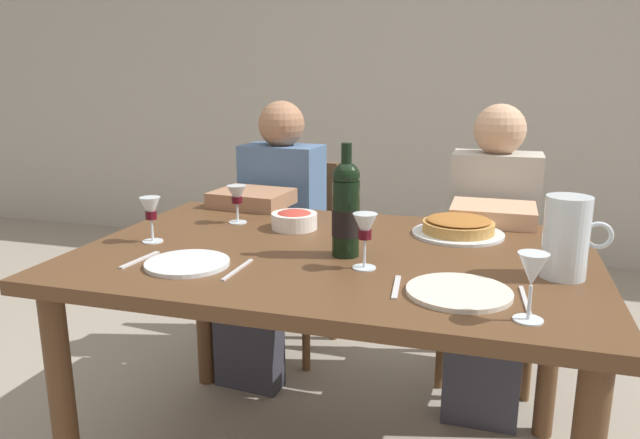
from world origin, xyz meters
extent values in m
cube|color=#B2ADA3|center=(0.00, 2.61, 1.40)|extent=(8.00, 0.10, 2.80)
cube|color=brown|center=(0.00, 0.00, 0.74)|extent=(1.50, 1.00, 0.04)
cylinder|color=brown|center=(-0.67, -0.42, 0.36)|extent=(0.07, 0.07, 0.72)
cylinder|color=brown|center=(-0.67, 0.42, 0.36)|extent=(0.07, 0.07, 0.72)
cylinder|color=brown|center=(0.67, 0.42, 0.36)|extent=(0.07, 0.07, 0.72)
cylinder|color=black|center=(0.04, -0.04, 0.87)|extent=(0.08, 0.08, 0.22)
sphere|color=black|center=(0.04, -0.04, 0.99)|extent=(0.08, 0.08, 0.08)
cylinder|color=black|center=(0.04, -0.04, 1.04)|extent=(0.03, 0.03, 0.08)
cylinder|color=black|center=(0.04, -0.04, 0.86)|extent=(0.08, 0.08, 0.08)
cylinder|color=silver|center=(0.63, -0.06, 0.87)|extent=(0.11, 0.11, 0.21)
cylinder|color=silver|center=(0.63, -0.06, 0.83)|extent=(0.11, 0.11, 0.13)
torus|color=silver|center=(0.70, -0.06, 0.88)|extent=(0.07, 0.01, 0.07)
cylinder|color=silver|center=(0.34, 0.28, 0.77)|extent=(0.29, 0.29, 0.01)
cylinder|color=#C18E47|center=(0.34, 0.28, 0.79)|extent=(0.23, 0.23, 0.03)
ellipsoid|color=#9E6028|center=(0.34, 0.28, 0.81)|extent=(0.21, 0.21, 0.02)
cylinder|color=white|center=(-0.20, 0.21, 0.79)|extent=(0.16, 0.16, 0.05)
ellipsoid|color=#B2382D|center=(-0.20, 0.21, 0.81)|extent=(0.13, 0.13, 0.04)
cylinder|color=silver|center=(-0.57, -0.07, 0.76)|extent=(0.06, 0.06, 0.00)
cylinder|color=silver|center=(-0.57, -0.07, 0.80)|extent=(0.01, 0.01, 0.07)
cone|color=silver|center=(-0.57, -0.07, 0.87)|extent=(0.06, 0.06, 0.07)
cylinder|color=#470A14|center=(-0.57, -0.07, 0.85)|extent=(0.04, 0.04, 0.03)
cylinder|color=silver|center=(-0.41, 0.23, 0.76)|extent=(0.06, 0.06, 0.00)
cylinder|color=silver|center=(-0.41, 0.23, 0.80)|extent=(0.01, 0.01, 0.06)
cone|color=silver|center=(-0.41, 0.23, 0.86)|extent=(0.07, 0.07, 0.06)
cylinder|color=#470A14|center=(-0.41, 0.23, 0.84)|extent=(0.04, 0.04, 0.02)
cylinder|color=silver|center=(0.53, -0.38, 0.76)|extent=(0.06, 0.06, 0.00)
cylinder|color=silver|center=(0.53, -0.38, 0.80)|extent=(0.01, 0.01, 0.08)
cone|color=silver|center=(0.53, -0.38, 0.88)|extent=(0.07, 0.07, 0.07)
cylinder|color=silver|center=(0.12, -0.14, 0.76)|extent=(0.06, 0.06, 0.00)
cylinder|color=silver|center=(0.12, -0.14, 0.80)|extent=(0.01, 0.01, 0.08)
cone|color=silver|center=(0.12, -0.14, 0.88)|extent=(0.07, 0.07, 0.07)
cylinder|color=#470A14|center=(0.12, -0.14, 0.86)|extent=(0.04, 0.04, 0.03)
cylinder|color=silver|center=(0.38, -0.26, 0.77)|extent=(0.25, 0.25, 0.01)
cylinder|color=silver|center=(-0.35, -0.25, 0.77)|extent=(0.23, 0.23, 0.01)
cube|color=silver|center=(0.23, -0.26, 0.76)|extent=(0.03, 0.16, 0.00)
cube|color=silver|center=(0.53, -0.26, 0.76)|extent=(0.02, 0.18, 0.00)
cube|color=silver|center=(-0.20, -0.25, 0.76)|extent=(0.01, 0.18, 0.00)
cube|color=silver|center=(-0.50, -0.25, 0.76)|extent=(0.03, 0.16, 0.00)
cube|color=brown|center=(-0.45, 0.82, 0.46)|extent=(0.44, 0.44, 0.02)
cube|color=brown|center=(-0.43, 1.00, 0.67)|extent=(0.36, 0.06, 0.40)
cylinder|color=brown|center=(-0.64, 0.67, 0.23)|extent=(0.04, 0.04, 0.45)
cylinder|color=brown|center=(-0.30, 0.63, 0.23)|extent=(0.04, 0.04, 0.45)
cylinder|color=brown|center=(-0.60, 1.00, 0.23)|extent=(0.04, 0.04, 0.45)
cylinder|color=brown|center=(-0.26, 0.97, 0.23)|extent=(0.04, 0.04, 0.45)
cube|color=#4C6B93|center=(-0.45, 0.78, 0.72)|extent=(0.36, 0.23, 0.50)
sphere|color=#9E7051|center=(-0.45, 0.78, 1.06)|extent=(0.20, 0.20, 0.20)
cube|color=#33333D|center=(-0.47, 0.59, 0.47)|extent=(0.34, 0.41, 0.14)
cube|color=#33333D|center=(-0.48, 0.44, 0.20)|extent=(0.28, 0.15, 0.40)
cube|color=#9E7051|center=(-0.48, 0.50, 0.79)|extent=(0.31, 0.27, 0.06)
cube|color=brown|center=(0.45, 0.82, 0.46)|extent=(0.40, 0.40, 0.02)
cube|color=brown|center=(0.45, 1.00, 0.67)|extent=(0.36, 0.03, 0.40)
cylinder|color=brown|center=(0.28, 0.65, 0.23)|extent=(0.04, 0.04, 0.45)
cylinder|color=brown|center=(0.62, 0.65, 0.23)|extent=(0.04, 0.04, 0.45)
cylinder|color=brown|center=(0.28, 0.99, 0.23)|extent=(0.04, 0.04, 0.45)
cylinder|color=brown|center=(0.62, 0.99, 0.23)|extent=(0.04, 0.04, 0.45)
cube|color=#B7B2A8|center=(0.45, 0.78, 0.72)|extent=(0.34, 0.20, 0.50)
sphere|color=tan|center=(0.45, 0.78, 1.06)|extent=(0.20, 0.20, 0.20)
cube|color=#33333D|center=(0.45, 0.59, 0.47)|extent=(0.31, 0.38, 0.14)
cube|color=#33333D|center=(0.45, 0.44, 0.20)|extent=(0.27, 0.12, 0.40)
cube|color=tan|center=(0.45, 0.50, 0.79)|extent=(0.29, 0.24, 0.06)
camera|label=1|loc=(0.44, -1.64, 1.27)|focal=33.33mm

